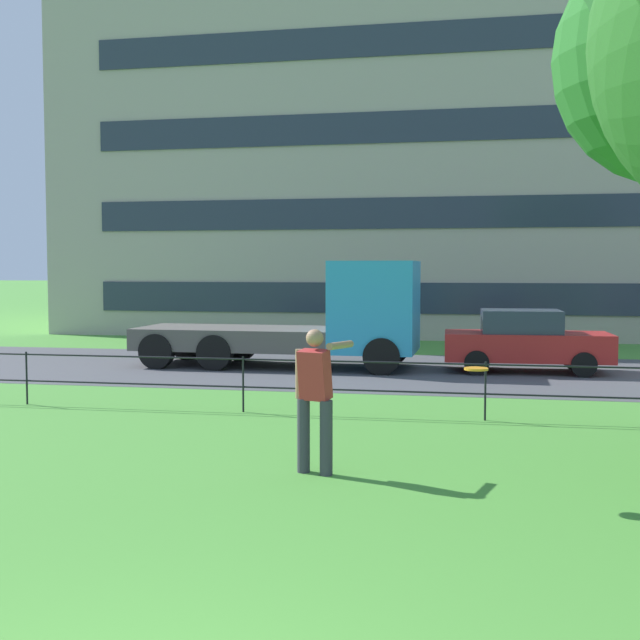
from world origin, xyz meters
name	(u,v)px	position (x,y,z in m)	size (l,w,h in m)	color
street_strip	(396,371)	(0.00, 16.37, 0.00)	(80.00, 7.61, 0.01)	#4C4C51
park_fence	(361,378)	(0.00, 10.15, 0.67)	(29.72, 0.04, 1.00)	black
person_thrower	(315,395)	(-0.01, 6.16, 0.99)	(0.67, 0.75, 1.82)	#383842
frisbee	(476,369)	(1.95, 5.60, 1.43)	(0.38, 0.38, 0.03)	orange
flatbed_truck_center	(318,321)	(-2.03, 16.68, 1.22)	(7.33, 2.51, 2.75)	#2D99D1
car_red_far_right	(525,341)	(3.16, 16.81, 0.78)	(4.06, 1.92, 1.54)	red
apartment_building_background	(438,151)	(0.23, 32.50, 7.73)	(29.41, 15.25, 15.45)	#ADA393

